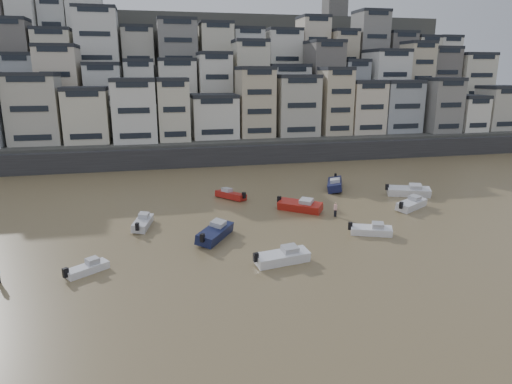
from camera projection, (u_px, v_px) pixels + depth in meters
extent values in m
cube|color=#38383A|center=(214.00, 156.00, 83.39)|extent=(140.00, 3.00, 3.50)
cube|color=#4C4C47|center=(234.00, 147.00, 91.01)|extent=(140.00, 14.00, 4.00)
cube|color=#4C4C47|center=(224.00, 126.00, 101.53)|extent=(140.00, 14.00, 10.00)
cube|color=#4C4C47|center=(216.00, 104.00, 111.79)|extent=(140.00, 14.00, 18.00)
cube|color=#4C4C47|center=(209.00, 86.00, 122.06)|extent=(140.00, 16.00, 26.00)
cube|color=#4C4C47|center=(203.00, 74.00, 134.46)|extent=(140.00, 18.00, 32.00)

